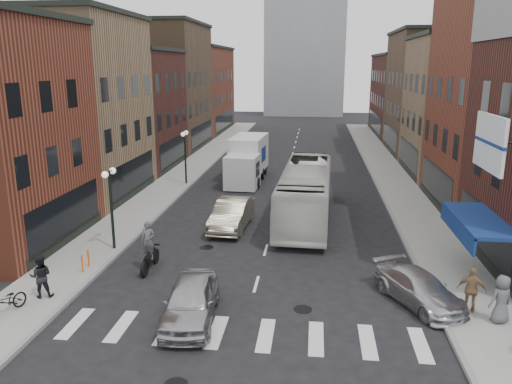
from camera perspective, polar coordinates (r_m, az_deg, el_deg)
ground at (r=20.32m, az=-0.31°, el=-11.67°), size 160.00×160.00×0.00m
sidewalk_left at (r=42.47m, az=-8.05°, el=2.19°), size 3.00×74.00×0.15m
sidewalk_right at (r=41.55m, az=15.26°, el=1.55°), size 3.00×74.00×0.15m
curb_left at (r=42.13m, az=-6.08°, el=2.04°), size 0.20×74.00×0.16m
curb_right at (r=41.37m, az=13.20°, el=1.51°), size 0.20×74.00×0.16m
crosswalk_stripes at (r=17.70m, az=-1.56°, el=-15.89°), size 12.00×2.20×0.01m
bldg_left_mid_a at (r=36.57m, az=-21.67°, el=9.02°), size 10.30×10.20×12.30m
bldg_left_mid_b at (r=45.68m, az=-15.64°, el=9.10°), size 10.30×10.20×10.30m
bldg_left_far_a at (r=55.90m, az=-11.44°, el=11.74°), size 10.30×12.20×13.30m
bldg_left_far_b at (r=69.38m, az=-7.78°, el=11.51°), size 10.30×16.20×11.30m
bldg_right_mid_b at (r=44.12m, az=23.84°, el=8.90°), size 10.30×10.20×11.30m
bldg_right_far_a at (r=54.70m, az=20.60°, el=10.55°), size 10.30×12.20×12.30m
bldg_right_far_b at (r=68.42m, az=17.81°, el=10.51°), size 10.30×16.20×10.30m
awning_blue at (r=22.56m, az=23.68°, el=-3.07°), size 1.80×5.00×0.78m
billboard_sign at (r=19.86m, az=25.36°, el=4.92°), size 1.52×3.00×3.70m
streetlamp_near at (r=24.88m, az=-16.30°, el=-0.20°), size 0.32×1.22×4.11m
streetlamp_far at (r=37.87m, az=-8.12°, el=5.08°), size 0.32×1.22×4.11m
bike_rack at (r=23.34m, az=-18.92°, el=-7.47°), size 0.08×0.68×0.80m
box_truck at (r=39.08m, az=-1.03°, el=3.68°), size 2.71×7.97×3.42m
motorcycle_rider at (r=22.66m, az=-12.16°, el=-6.25°), size 0.66×2.24×2.28m
transit_bus at (r=29.43m, az=5.70°, el=-0.06°), size 3.16×11.80×3.26m
sedan_left_near at (r=18.33m, az=-7.50°, el=-12.22°), size 2.17×4.56×1.51m
sedan_left_far at (r=27.91m, az=-2.78°, el=-2.55°), size 2.02×5.01×1.62m
curb_car at (r=20.35m, az=18.15°, el=-10.47°), size 3.50×4.57×1.23m
parked_bicycle at (r=20.52m, az=-26.71°, el=-11.16°), size 1.17×1.84×0.91m
ped_left_solo at (r=21.18m, az=-23.39°, el=-8.83°), size 0.94×0.72×1.71m
ped_right_b at (r=19.98m, az=23.43°, el=-10.20°), size 1.12×0.80×1.73m
ped_right_c at (r=19.64m, az=26.24°, el=-10.92°), size 1.00×0.85×1.74m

